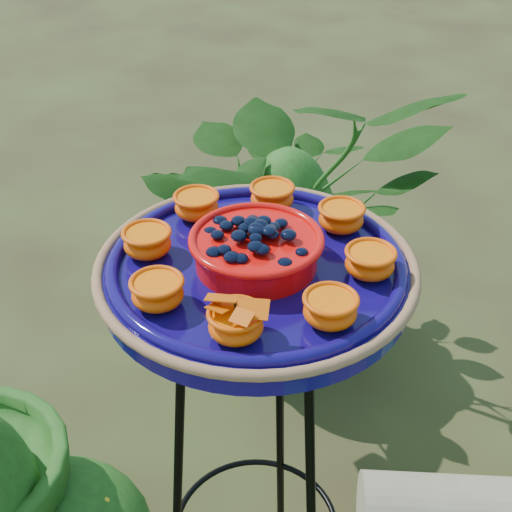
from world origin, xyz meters
name	(u,v)px	position (x,y,z in m)	size (l,w,h in m)	color
tripod_stand	(256,446)	(-0.10, -0.10, 0.50)	(0.34, 0.34, 0.82)	black
feeder_dish	(256,265)	(-0.10, -0.10, 0.86)	(0.48, 0.48, 0.10)	#0F0756
shrub_back_left	(288,213)	(-0.44, 0.69, 0.43)	(0.77, 0.66, 0.85)	#1D4512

